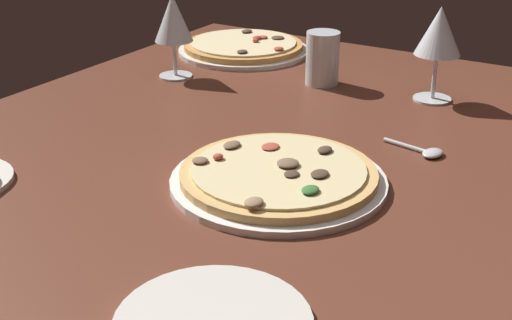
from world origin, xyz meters
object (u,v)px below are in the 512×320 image
at_px(wine_glass_far, 173,21).
at_px(wine_glass_near, 439,34).
at_px(pizza_side, 244,47).
at_px(spoon, 426,151).
at_px(pizza_main, 277,178).
at_px(water_glass, 322,62).

height_order(wine_glass_far, wine_glass_near, wine_glass_near).
relative_size(pizza_side, wine_glass_far, 1.76).
xyz_separation_m(wine_glass_far, spoon, (-0.12, -0.57, -0.11)).
distance_m(pizza_main, wine_glass_near, 0.48).
distance_m(pizza_side, wine_glass_far, 0.25).
bearing_deg(pizza_side, pizza_main, -144.08).
xyz_separation_m(pizza_main, spoon, (0.21, -0.14, -0.01)).
height_order(pizza_side, water_glass, water_glass).
xyz_separation_m(pizza_main, wine_glass_far, (0.33, 0.42, 0.10)).
bearing_deg(wine_glass_far, wine_glass_near, -74.92).
bearing_deg(spoon, pizza_side, 57.88).
relative_size(pizza_main, wine_glass_near, 1.74).
bearing_deg(water_glass, wine_glass_far, 112.33).
relative_size(pizza_main, water_glass, 2.92).
relative_size(water_glass, spoon, 1.01).
xyz_separation_m(pizza_main, water_glass, (0.44, 0.15, 0.03)).
height_order(pizza_main, water_glass, water_glass).
relative_size(wine_glass_near, spoon, 1.68).
height_order(wine_glass_far, spoon, wine_glass_far).
bearing_deg(wine_glass_far, water_glass, -67.67).
height_order(wine_glass_near, water_glass, wine_glass_near).
relative_size(pizza_main, spoon, 2.93).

